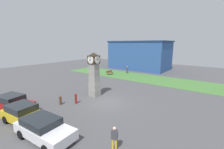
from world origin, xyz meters
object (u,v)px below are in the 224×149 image
Objects in this scene: car_by_building at (44,128)px; pedestrian_by_cars at (114,137)px; bench at (110,72)px; bollard_near_tower at (60,100)px; car_navy_sedan at (13,103)px; car_near_tower at (24,113)px; bollard_mid_row at (76,98)px; pedestrian_crossing_lot at (127,69)px; clock_tower at (94,75)px.

car_by_building is 5.02m from pedestrian_by_cars.
bench is (-9.53, 19.98, -0.24)m from car_by_building.
bollard_near_tower is 0.22× the size of car_navy_sedan.
bench is (-5.32, 15.76, 0.03)m from bollard_near_tower.
car_by_building is at bearing -4.48° from car_navy_sedan.
car_near_tower is 20.74m from bench.
bollard_mid_row is 0.71× the size of pedestrian_crossing_lot.
car_near_tower is (-0.33, -5.26, 0.21)m from bollard_mid_row.
pedestrian_by_cars is (7.74, -6.50, -1.85)m from clock_tower.
car_near_tower is 8.24m from pedestrian_by_cars.
car_by_building is (3.42, -0.16, -0.03)m from car_near_tower.
bollard_near_tower is 5.97m from car_by_building.
bench is at bearing 98.61° from car_navy_sedan.
bollard_near_tower is 4.15m from car_near_tower.
car_near_tower is at bearing 177.32° from car_by_building.
bollard_mid_row is at bearing 46.95° from bollard_near_tower.
car_near_tower is 2.59× the size of pedestrian_crossing_lot.
car_navy_sedan reaches higher than bench.
pedestrian_crossing_lot is (-0.71, 22.87, 0.10)m from car_navy_sedan.
car_navy_sedan reaches higher than car_by_building.
car_by_building is at bearing -156.89° from pedestrian_by_cars.
bench is 4.09m from pedestrian_crossing_lot.
car_near_tower is at bearing -93.57° from bollard_mid_row.
bollard_near_tower is 19.42m from pedestrian_crossing_lot.
clock_tower is 4.78× the size of bollard_mid_row.
pedestrian_by_cars is at bearing 23.11° from car_by_building.
bollard_mid_row is at bearing 86.43° from car_near_tower.
bench is at bearing 115.50° from car_by_building.
pedestrian_crossing_lot is (-3.09, 19.16, 0.41)m from bollard_near_tower.
bollard_near_tower is 4.42m from car_navy_sedan.
clock_tower is 5.56× the size of bollard_near_tower.
clock_tower reaches higher than bollard_mid_row.
car_near_tower is at bearing -6.42° from car_navy_sedan.
bollard_mid_row is at bearing -66.16° from bench.
clock_tower is 3.26× the size of bench.
pedestrian_crossing_lot is (-4.17, 14.92, -1.82)m from clock_tower.
bollard_near_tower is 0.86× the size of bollard_mid_row.
car_navy_sedan reaches higher than car_near_tower.
pedestrian_by_cars reaches higher than bollard_mid_row.
bollard_near_tower is at bearing -71.33° from bench.
pedestrian_crossing_lot is at bearing 103.16° from bollard_mid_row.
clock_tower reaches higher than pedestrian_by_cars.
car_near_tower is at bearing -72.87° from bench.
clock_tower is 10.28m from pedestrian_by_cars.
car_navy_sedan is at bearing -88.21° from pedestrian_crossing_lot.
pedestrian_crossing_lot is at bearing 99.16° from bollard_near_tower.
pedestrian_by_cars is (4.61, 1.97, 0.12)m from car_by_building.
clock_tower is 15.59m from pedestrian_crossing_lot.
pedestrian_by_cars is at bearing 7.39° from car_navy_sedan.
clock_tower is 3.40× the size of pedestrian_crossing_lot.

